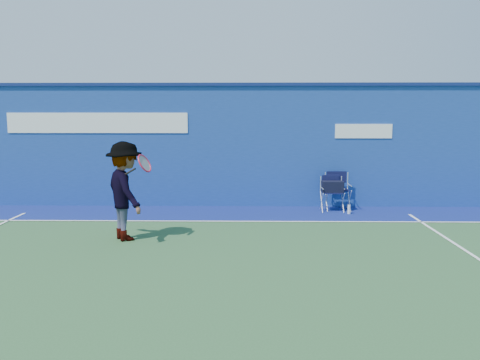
{
  "coord_description": "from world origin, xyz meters",
  "views": [
    {
      "loc": [
        0.77,
        -7.61,
        2.39
      ],
      "look_at": [
        0.59,
        2.6,
        1.0
      ],
      "focal_mm": 38.0,
      "sensor_mm": 36.0,
      "label": 1
    }
  ],
  "objects_px": {
    "directors_chair_left": "(332,196)",
    "water_bottle": "(349,210)",
    "tennis_player": "(125,191)",
    "directors_chair_right": "(338,198)"
  },
  "relations": [
    {
      "from": "tennis_player",
      "to": "directors_chair_left",
      "type": "bearing_deg",
      "value": 33.05
    },
    {
      "from": "water_bottle",
      "to": "tennis_player",
      "type": "xyz_separation_m",
      "value": [
        -4.64,
        -2.44,
        0.81
      ]
    },
    {
      "from": "directors_chair_right",
      "to": "tennis_player",
      "type": "xyz_separation_m",
      "value": [
        -4.46,
        -2.94,
        0.63
      ]
    },
    {
      "from": "directors_chair_left",
      "to": "tennis_player",
      "type": "distance_m",
      "value": 5.16
    },
    {
      "from": "water_bottle",
      "to": "tennis_player",
      "type": "relative_size",
      "value": 0.12
    },
    {
      "from": "directors_chair_right",
      "to": "tennis_player",
      "type": "relative_size",
      "value": 0.5
    },
    {
      "from": "directors_chair_right",
      "to": "directors_chair_left",
      "type": "bearing_deg",
      "value": -137.76
    },
    {
      "from": "directors_chair_left",
      "to": "directors_chair_right",
      "type": "xyz_separation_m",
      "value": [
        0.16,
        0.14,
        -0.07
      ]
    },
    {
      "from": "directors_chair_left",
      "to": "water_bottle",
      "type": "relative_size",
      "value": 3.91
    },
    {
      "from": "directors_chair_left",
      "to": "tennis_player",
      "type": "bearing_deg",
      "value": -146.95
    }
  ]
}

